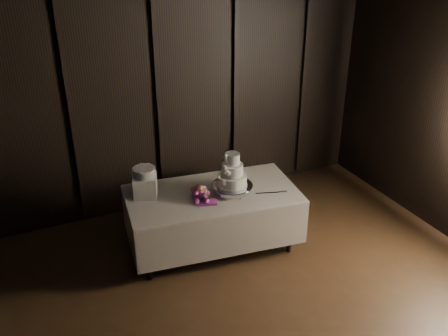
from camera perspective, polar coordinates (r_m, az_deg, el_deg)
The scene contains 8 objects.
room at distance 3.69m, azimuth 9.49°, elevation -8.83°, with size 6.08×7.08×3.08m.
display_table at distance 5.99m, azimuth -1.31°, elevation -5.69°, with size 2.10×1.27×0.76m.
cake_stand at distance 5.81m, azimuth 0.94°, elevation -2.34°, with size 0.48×0.48×0.09m, color silver.
wedding_cake at distance 5.69m, azimuth 0.76°, elevation -0.67°, with size 0.39×0.34×0.40m.
bouquet at distance 5.64m, azimuth -2.81°, elevation -3.02°, with size 0.32×0.42×0.20m, color #BF4A5A, non-canonical shape.
box_pedestal at distance 5.77m, azimuth -8.99°, elevation -2.04°, with size 0.26×0.26×0.25m, color white.
small_cake at distance 5.69m, azimuth -9.11°, elevation -0.47°, with size 0.26×0.26×0.10m, color white.
cake_knife at distance 5.82m, azimuth 4.98°, elevation -2.85°, with size 0.37×0.02×0.01m, color silver.
Camera 1 is at (-1.78, -2.44, 3.61)m, focal length 40.00 mm.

